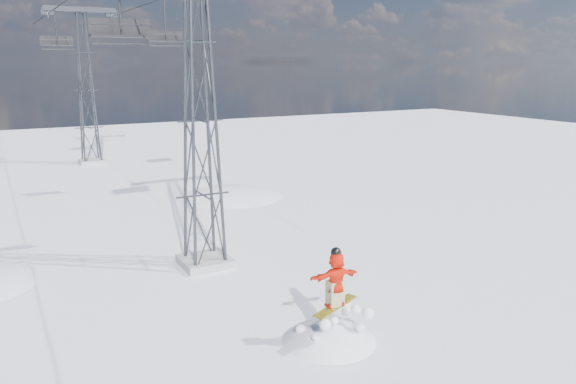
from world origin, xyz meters
TOP-DOWN VIEW (x-y plane):
  - ground at (0.00, 0.00)m, footprint 120.00×120.00m
  - snow_terrain at (-4.77, 21.24)m, footprint 39.00×37.00m
  - lift_tower_near at (0.80, 8.00)m, footprint 5.20×1.80m
  - lift_tower_far at (0.80, 33.00)m, footprint 5.20×1.80m
  - lift_chair_near at (-1.40, 9.89)m, footprint 2.18×0.63m
  - lift_chair_mid at (3.00, 19.37)m, footprint 2.01×0.58m
  - lift_chair_far at (-1.40, 28.96)m, footprint 2.03×0.58m

SIDE VIEW (x-z plane):
  - snow_terrain at x=-4.77m, z-range -20.59..1.41m
  - ground at x=0.00m, z-range 0.00..0.00m
  - lift_tower_near at x=0.80m, z-range -0.24..11.18m
  - lift_tower_far at x=0.80m, z-range -0.24..11.18m
  - lift_chair_near at x=-1.40m, z-range 7.34..10.04m
  - lift_chair_far at x=-1.40m, z-range 7.57..10.09m
  - lift_chair_mid at x=3.00m, z-range 7.61..10.10m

